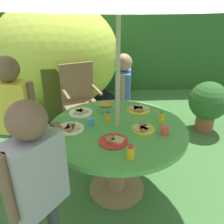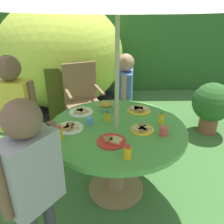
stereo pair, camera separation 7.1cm
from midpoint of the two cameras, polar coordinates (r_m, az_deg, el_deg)
name	(u,v)px [view 1 (the left image)]	position (r m, az deg, el deg)	size (l,w,h in m)	color
ground_plane	(117,189)	(2.61, 0.28, -17.81)	(10.00, 10.00, 0.02)	#3D6B33
hedge_backdrop	(105,42)	(5.12, -2.06, 16.22)	(9.00, 0.70, 1.87)	#285623
garden_table	(117,142)	(2.25, 0.31, -7.00)	(1.25, 1.25, 0.73)	#93704C
wooden_chair	(80,97)	(3.36, -8.21, 3.63)	(0.58, 0.56, 0.98)	brown
dome_tent	(57,57)	(4.17, -13.33, 12.53)	(2.54, 2.54, 1.77)	#B2C63F
potted_plant	(208,103)	(3.63, 21.22, 2.02)	(0.54, 0.54, 0.73)	brown
child_in_blue_shirt	(123,89)	(2.93, 1.92, 5.33)	(0.22, 0.40, 1.20)	navy
child_in_yellow_shirt	(14,107)	(2.45, -22.88, 1.02)	(0.44, 0.26, 1.33)	navy
child_in_grey_shirt	(36,174)	(1.56, -18.75, -13.71)	(0.35, 0.39, 1.31)	#3F3F47
snack_bowl	(105,106)	(2.47, -2.41, 1.32)	(0.15, 0.15, 0.08)	#66B259
plate_far_right	(143,129)	(2.13, 6.30, -3.91)	(0.21, 0.21, 0.03)	yellow
plate_far_left	(138,109)	(2.48, 5.39, 0.65)	(0.24, 0.24, 0.03)	yellow
plate_near_right	(81,112)	(2.43, -8.24, -0.07)	(0.24, 0.24, 0.03)	white
plate_mid_left	(114,141)	(1.95, -0.65, -6.82)	(0.24, 0.24, 0.03)	red
plate_back_edge	(70,128)	(2.16, -10.71, -3.79)	(0.24, 0.24, 0.03)	white
juice_bottle_near_left	(107,117)	(2.24, -2.01, -1.11)	(0.05, 0.05, 0.11)	yellow
juice_bottle_center_front	(61,134)	(2.00, -12.92, -5.09)	(0.05, 0.05, 0.13)	yellow
juice_bottle_center_back	(131,152)	(1.75, 3.25, -9.47)	(0.06, 0.06, 0.11)	yellow
juice_bottle_mid_right	(161,117)	(2.25, 10.69, -1.21)	(0.05, 0.05, 0.12)	yellow
cup_near	(165,130)	(2.08, 11.36, -4.24)	(0.07, 0.07, 0.07)	#E04C47
cup_far	(91,121)	(2.20, -6.00, -2.22)	(0.06, 0.06, 0.07)	#4C99D8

